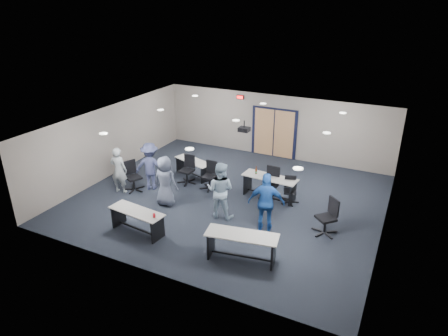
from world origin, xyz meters
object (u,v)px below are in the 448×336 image
at_px(chair_back_b, 209,176).
at_px(chair_loose_right, 326,217).
at_px(table_back_left, 193,165).
at_px(chair_back_d, 290,190).
at_px(chair_back_a, 187,170).
at_px(person_gray, 119,170).
at_px(chair_loose_left, 133,176).
at_px(person_back, 150,166).
at_px(table_front_left, 137,218).
at_px(person_navy, 266,202).
at_px(person_plaid, 165,181).
at_px(chair_back_c, 270,184).
at_px(person_lightblue, 220,190).
at_px(table_back_right, 269,183).
at_px(table_front_right, 242,242).

relative_size(chair_back_b, chair_loose_right, 0.93).
bearing_deg(table_back_left, chair_back_d, 12.86).
relative_size(chair_back_a, person_gray, 0.63).
distance_m(table_back_left, chair_back_b, 1.28).
bearing_deg(chair_loose_right, chair_loose_left, -135.80).
bearing_deg(person_back, chair_loose_left, 21.24).
relative_size(table_front_left, table_back_left, 1.05).
relative_size(table_front_left, person_navy, 0.99).
xyz_separation_m(chair_back_a, person_plaid, (0.24, -1.74, 0.32)).
bearing_deg(chair_back_a, chair_loose_left, -133.45).
distance_m(chair_back_c, person_gray, 5.30).
bearing_deg(table_front_left, person_lightblue, 53.78).
bearing_deg(person_lightblue, table_back_right, -121.11).
xyz_separation_m(chair_back_b, person_navy, (2.80, -1.70, 0.40)).
bearing_deg(person_back, person_plaid, 126.93).
xyz_separation_m(table_front_left, chair_back_b, (0.52, 3.49, 0.02)).
xyz_separation_m(table_front_right, person_back, (-4.66, 2.48, 0.35)).
bearing_deg(chair_back_b, table_front_right, -51.71).
bearing_deg(chair_back_a, person_back, -131.33).
bearing_deg(table_front_left, person_back, 124.19).
distance_m(person_lightblue, person_navy, 1.58).
xyz_separation_m(chair_loose_right, person_lightblue, (-3.21, -0.45, 0.36)).
bearing_deg(chair_loose_left, chair_back_b, -35.93).
bearing_deg(chair_back_d, person_gray, 179.42).
relative_size(table_front_right, chair_loose_right, 1.79).
relative_size(table_back_right, chair_back_d, 2.10).
relative_size(table_back_left, person_lightblue, 0.94).
relative_size(table_back_left, chair_loose_right, 1.56).
height_order(person_lightblue, person_navy, same).
bearing_deg(chair_back_c, table_front_left, -124.60).
height_order(chair_loose_left, person_back, person_back).
distance_m(table_front_left, chair_loose_right, 5.50).
distance_m(chair_loose_left, person_gray, 0.56).
bearing_deg(person_navy, chair_back_b, -46.23).
distance_m(chair_back_d, person_plaid, 4.17).
bearing_deg(chair_back_c, chair_back_a, -175.29).
relative_size(chair_back_c, person_plaid, 0.66).
xyz_separation_m(table_front_left, chair_loose_left, (-1.85, 2.19, 0.05)).
xyz_separation_m(chair_back_d, person_navy, (-0.13, -1.96, 0.45)).
xyz_separation_m(chair_back_a, chair_back_d, (3.92, 0.18, -0.07)).
distance_m(table_back_left, chair_back_a, 0.64).
bearing_deg(table_back_right, person_gray, -154.56).
relative_size(table_front_right, chair_back_d, 2.15).
bearing_deg(person_plaid, chair_back_d, -155.05).
relative_size(chair_back_b, person_lightblue, 0.56).
height_order(chair_back_b, person_back, person_back).
relative_size(chair_loose_right, person_lightblue, 0.61).
height_order(chair_loose_right, person_lightblue, person_lightblue).
bearing_deg(person_lightblue, chair_back_b, -56.94).
xyz_separation_m(chair_loose_left, person_back, (0.48, 0.40, 0.33)).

